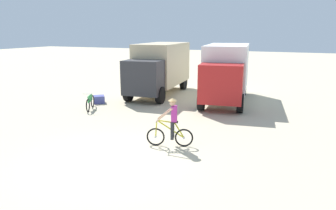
# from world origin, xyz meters

# --- Properties ---
(ground_plane) EXTENTS (120.00, 120.00, 0.00)m
(ground_plane) POSITION_xyz_m (0.00, 0.00, 0.00)
(ground_plane) COLOR beige
(box_truck_tan_camper) EXTENTS (2.99, 6.94, 3.35)m
(box_truck_tan_camper) POSITION_xyz_m (-3.37, 10.86, 1.87)
(box_truck_tan_camper) COLOR #CCB78E
(box_truck_tan_camper) RESTS_ON ground
(box_truck_avon_van) EXTENTS (3.35, 7.03, 3.35)m
(box_truck_avon_van) POSITION_xyz_m (1.18, 10.54, 1.87)
(box_truck_avon_van) COLOR white
(box_truck_avon_van) RESTS_ON ground
(cyclist_orange_shirt) EXTENTS (1.66, 0.70, 1.82)m
(cyclist_orange_shirt) POSITION_xyz_m (1.33, 2.00, 0.85)
(cyclist_orange_shirt) COLOR black
(cyclist_orange_shirt) RESTS_ON ground
(bicycle_spare) EXTENTS (0.81, 1.61, 0.97)m
(bicycle_spare) POSITION_xyz_m (-4.93, 5.40, 0.40)
(bicycle_spare) COLOR black
(bicycle_spare) RESTS_ON ground
(supply_crate) EXTENTS (0.91, 0.91, 0.43)m
(supply_crate) POSITION_xyz_m (-5.48, 6.94, 0.22)
(supply_crate) COLOR #4C5199
(supply_crate) RESTS_ON ground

